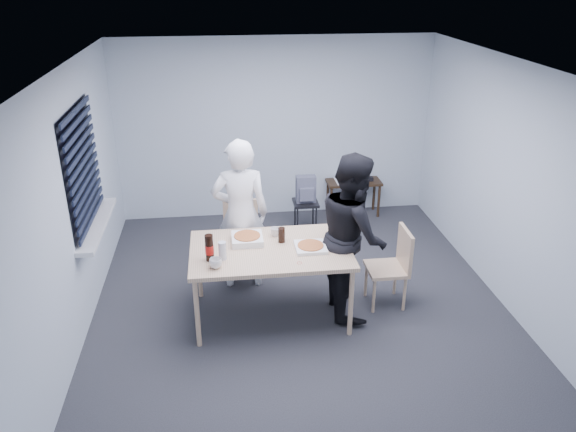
{
  "coord_description": "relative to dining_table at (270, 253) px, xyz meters",
  "views": [
    {
      "loc": [
        -0.79,
        -5.32,
        3.46
      ],
      "look_at": [
        -0.11,
        0.1,
        1.01
      ],
      "focal_mm": 35.0,
      "sensor_mm": 36.0,
      "label": 1
    }
  ],
  "objects": [
    {
      "name": "backpack",
      "position": [
        0.67,
        1.95,
        -0.09
      ],
      "size": [
        0.27,
        0.2,
        0.37
      ],
      "rotation": [
        0.0,
        0.0,
        0.26
      ],
      "color": "slate",
      "rests_on": "stool"
    },
    {
      "name": "dining_table",
      "position": [
        0.0,
        0.0,
        0.0
      ],
      "size": [
        1.64,
        1.04,
        0.8
      ],
      "color": "beige",
      "rests_on": "ground"
    },
    {
      "name": "mug_a",
      "position": [
        -0.56,
        -0.33,
        0.11
      ],
      "size": [
        0.17,
        0.17,
        0.1
      ],
      "primitive_type": "imported",
      "rotation": [
        0.0,
        0.0,
        0.52
      ],
      "color": "silver",
      "rests_on": "dining_table"
    },
    {
      "name": "side_table",
      "position": [
        1.48,
        2.5,
        -0.29
      ],
      "size": [
        0.8,
        0.36,
        0.53
      ],
      "color": "#362415",
      "rests_on": "ground"
    },
    {
      "name": "pizza_box_a",
      "position": [
        -0.23,
        0.18,
        0.1
      ],
      "size": [
        0.32,
        0.32,
        0.08
      ],
      "rotation": [
        0.0,
        0.0,
        -0.15
      ],
      "color": "white",
      "rests_on": "dining_table"
    },
    {
      "name": "black_box",
      "position": [
        1.7,
        2.5,
        -0.18
      ],
      "size": [
        0.13,
        0.09,
        0.05
      ],
      "primitive_type": "cube",
      "rotation": [
        0.0,
        0.0,
        -0.03
      ],
      "color": "black",
      "rests_on": "side_table"
    },
    {
      "name": "chair_far",
      "position": [
        -0.26,
        1.02,
        -0.23
      ],
      "size": [
        0.42,
        0.42,
        0.89
      ],
      "color": "beige",
      "rests_on": "ground"
    },
    {
      "name": "mug_b",
      "position": [
        0.08,
        0.29,
        0.11
      ],
      "size": [
        0.1,
        0.1,
        0.09
      ],
      "primitive_type": "imported",
      "color": "silver",
      "rests_on": "dining_table"
    },
    {
      "name": "person_black",
      "position": [
        0.87,
        0.04,
        0.14
      ],
      "size": [
        0.47,
        0.86,
        1.77
      ],
      "primitive_type": "imported",
      "rotation": [
        0.0,
        0.0,
        1.57
      ],
      "color": "black",
      "rests_on": "ground"
    },
    {
      "name": "person_white",
      "position": [
        -0.27,
        0.7,
        0.14
      ],
      "size": [
        0.65,
        0.42,
        1.77
      ],
      "primitive_type": "imported",
      "rotation": [
        0.0,
        0.0,
        3.14
      ],
      "color": "white",
      "rests_on": "ground"
    },
    {
      "name": "soda_bottle",
      "position": [
        -0.61,
        -0.18,
        0.19
      ],
      "size": [
        0.09,
        0.09,
        0.27
      ],
      "rotation": [
        0.0,
        0.0,
        0.36
      ],
      "color": "black",
      "rests_on": "dining_table"
    },
    {
      "name": "room",
      "position": [
        -1.86,
        0.62,
        0.7
      ],
      "size": [
        5.0,
        5.0,
        5.0
      ],
      "color": "#29292D",
      "rests_on": "ground"
    },
    {
      "name": "chair_right",
      "position": [
        1.36,
        0.07,
        -0.23
      ],
      "size": [
        0.42,
        0.42,
        0.89
      ],
      "color": "beige",
      "rests_on": "ground"
    },
    {
      "name": "pizza_box_b",
      "position": [
        0.41,
        -0.05,
        0.08
      ],
      "size": [
        0.31,
        0.31,
        0.04
      ],
      "rotation": [
        0.0,
        0.0,
        -0.14
      ],
      "color": "white",
      "rests_on": "dining_table"
    },
    {
      "name": "stool",
      "position": [
        0.67,
        1.96,
        -0.38
      ],
      "size": [
        0.34,
        0.34,
        0.47
      ],
      "color": "black",
      "rests_on": "ground"
    },
    {
      "name": "cola_glass",
      "position": [
        0.13,
        0.13,
        0.14
      ],
      "size": [
        0.08,
        0.08,
        0.16
      ],
      "primitive_type": "cylinder",
      "rotation": [
        0.0,
        0.0,
        0.02
      ],
      "color": "black",
      "rests_on": "dining_table"
    },
    {
      "name": "papers",
      "position": [
        1.33,
        2.52,
        -0.2
      ],
      "size": [
        0.24,
        0.33,
        0.01
      ],
      "primitive_type": "cube",
      "rotation": [
        0.0,
        0.0,
        0.0
      ],
      "color": "white",
      "rests_on": "side_table"
    },
    {
      "name": "plastic_cups",
      "position": [
        -0.49,
        -0.17,
        0.15
      ],
      "size": [
        0.09,
        0.09,
        0.19
      ],
      "primitive_type": "cylinder",
      "rotation": [
        0.0,
        0.0,
        -0.19
      ],
      "color": "silver",
      "rests_on": "dining_table"
    },
    {
      "name": "rubber_band",
      "position": [
        0.25,
        -0.34,
        0.06
      ],
      "size": [
        0.06,
        0.06,
        0.0
      ],
      "primitive_type": "torus",
      "rotation": [
        0.0,
        0.0,
        -0.24
      ],
      "color": "red",
      "rests_on": "dining_table"
    }
  ]
}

